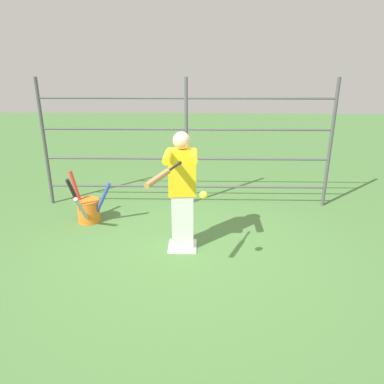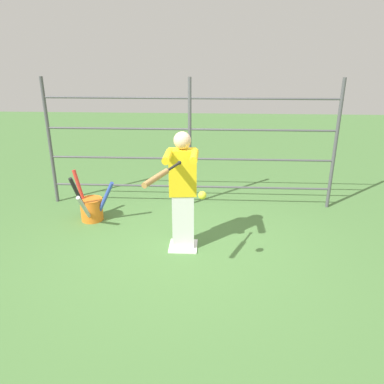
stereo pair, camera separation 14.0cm
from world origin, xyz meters
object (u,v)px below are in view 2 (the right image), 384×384
at_px(bat_bucket, 91,208).
at_px(baseball_bat_swinging, 159,176).
at_px(batter, 183,188).
at_px(softball_in_flight, 202,195).

bearing_deg(bat_bucket, baseball_bat_swinging, 129.57).
height_order(batter, bat_bucket, batter).
height_order(baseball_bat_swinging, bat_bucket, baseball_bat_swinging).
distance_m(batter, bat_bucket, 1.91).
height_order(baseball_bat_swinging, softball_in_flight, baseball_bat_swinging).
bearing_deg(softball_in_flight, bat_bucket, -40.19).
xyz_separation_m(batter, bat_bucket, (1.58, -0.82, -0.68)).
distance_m(batter, baseball_bat_swinging, 1.00).
bearing_deg(batter, bat_bucket, -27.42).
relative_size(batter, softball_in_flight, 17.48).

